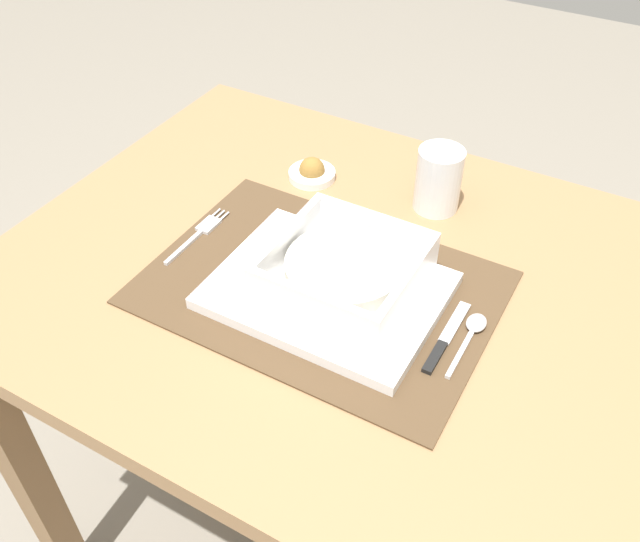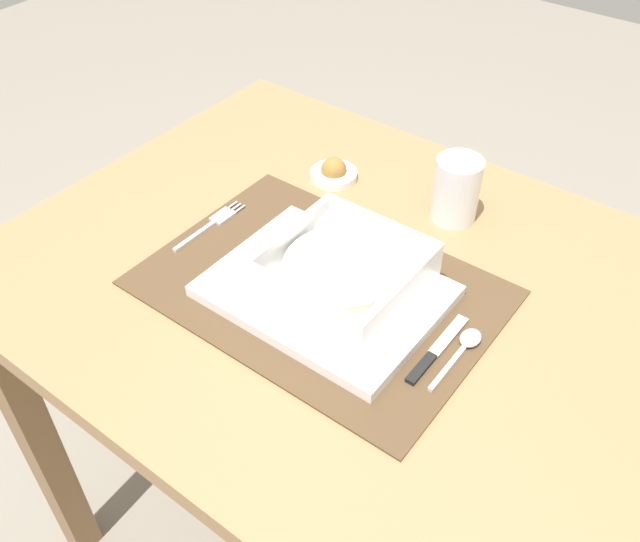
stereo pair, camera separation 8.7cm
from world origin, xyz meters
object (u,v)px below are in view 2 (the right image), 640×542
fork (214,222)px  condiment_saucer (334,172)px  porridge_bowl (343,274)px  drinking_glass (456,192)px  dining_table (343,331)px  butter_knife (434,353)px  spoon (466,344)px

fork → condiment_saucer: condiment_saucer is taller
porridge_bowl → drinking_glass: (0.03, 0.23, 0.00)m
dining_table → fork: fork is taller
dining_table → condiment_saucer: (-0.15, 0.17, 0.12)m
fork → drinking_glass: bearing=39.1°
dining_table → condiment_saucer: condiment_saucer is taller
porridge_bowl → butter_knife: porridge_bowl is taller
fork → condiment_saucer: size_ratio=1.85×
condiment_saucer → porridge_bowl: bearing=-51.3°
butter_knife → condiment_saucer: 0.39m
dining_table → drinking_glass: size_ratio=9.53×
butter_knife → dining_table: bearing=166.2°
dining_table → spoon: spoon is taller
dining_table → fork: (-0.21, -0.03, 0.12)m
porridge_bowl → condiment_saucer: 0.27m
butter_knife → drinking_glass: drinking_glass is taller
fork → condiment_saucer: bearing=70.3°
porridge_bowl → fork: porridge_bowl is taller
porridge_bowl → butter_knife: (0.14, -0.02, -0.03)m
spoon → fork: bearing=178.6°
dining_table → butter_knife: bearing=-18.2°
butter_knife → condiment_saucer: bearing=148.4°
spoon → drinking_glass: 0.26m
dining_table → drinking_glass: drinking_glass is taller
dining_table → spoon: bearing=-6.5°
fork → spoon: bearing=-0.5°
dining_table → butter_knife: size_ratio=7.19×
porridge_bowl → spoon: size_ratio=1.61×
fork → butter_knife: 0.38m
spoon → condiment_saucer: (-0.34, 0.19, 0.00)m
porridge_bowl → dining_table: bearing=120.6°
porridge_bowl → condiment_saucer: (-0.17, 0.21, -0.03)m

